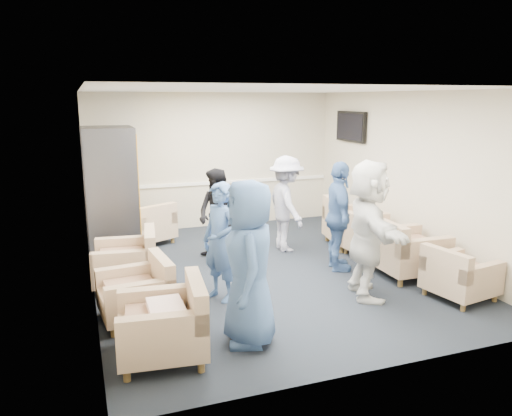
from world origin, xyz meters
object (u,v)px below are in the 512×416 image
object	(u,v)px
person_front_right	(368,230)
armchair_left_near	(168,326)
person_front_left	(249,263)
armchair_left_far	(130,263)
armchair_corner	(149,227)
armchair_right_midnear	(405,252)
person_mid_left	(220,242)
person_back_right	(286,204)
armchair_left_mid	(140,294)
person_back_left	(218,215)
vending_machine	(111,190)
armchair_right_far	(351,226)
person_mid_right	(339,217)
armchair_right_near	(458,277)
armchair_right_midfar	(371,238)

from	to	relation	value
person_front_right	armchair_left_near	bearing A→B (deg)	121.25
person_front_right	person_front_left	bearing A→B (deg)	126.45
armchair_left_far	armchair_corner	distance (m)	2.09
armchair_right_midnear	person_mid_left	distance (m)	2.83
person_back_right	armchair_left_near	bearing A→B (deg)	139.56
armchair_left_mid	person_back_left	distance (m)	2.42
armchair_left_mid	vending_machine	bearing A→B (deg)	175.84
armchair_left_mid	armchair_right_far	bearing A→B (deg)	109.11
armchair_left_near	armchair_left_far	xyz separation A→B (m)	(-0.15, 2.17, -0.01)
person_front_left	person_mid_right	distance (m)	2.68
armchair_right_near	person_front_left	world-z (taller)	person_front_left
armchair_right_midnear	person_front_left	distance (m)	3.11
person_back_left	armchair_right_midnear	bearing A→B (deg)	23.15
person_front_left	armchair_right_midfar	bearing A→B (deg)	140.27
armchair_right_near	armchair_right_far	world-z (taller)	armchair_right_far
armchair_left_near	person_back_right	world-z (taller)	person_back_right
person_mid_left	person_mid_right	size ratio (longest dim) A/B	0.93
armchair_right_midfar	vending_machine	size ratio (longest dim) A/B	0.41
armchair_left_near	armchair_right_midfar	distance (m)	4.33
armchair_right_midnear	armchair_corner	bearing A→B (deg)	49.35
armchair_left_far	vending_machine	distance (m)	1.97
armchair_left_near	armchair_left_mid	size ratio (longest dim) A/B	1.09
armchair_left_far	armchair_right_midnear	size ratio (longest dim) A/B	1.03
armchair_left_near	person_back_right	xyz separation A→B (m)	(2.57, 2.99, 0.48)
person_back_left	armchair_right_far	bearing A→B (deg)	57.05
armchair_corner	person_back_left	xyz separation A→B (m)	(0.94, -1.31, 0.43)
person_front_left	person_mid_left	distance (m)	1.25
armchair_right_midfar	armchair_corner	distance (m)	3.93
armchair_corner	person_front_left	distance (m)	4.21
armchair_right_midfar	person_mid_right	xyz separation A→B (m)	(-0.83, -0.35, 0.52)
armchair_left_near	person_back_left	distance (m)	3.20
person_front_left	vending_machine	bearing A→B (deg)	-150.11
armchair_right_midnear	person_front_left	bearing A→B (deg)	113.53
armchair_right_midfar	vending_machine	xyz separation A→B (m)	(-3.99, 1.84, 0.74)
armchair_right_midnear	armchair_right_midfar	distance (m)	0.94
vending_machine	person_front_left	bearing A→B (deg)	-74.01
person_front_left	person_mid_left	world-z (taller)	person_front_left
armchair_right_near	armchair_corner	size ratio (longest dim) A/B	0.81
person_mid_left	person_back_left	world-z (taller)	person_mid_left
armchair_left_mid	armchair_left_far	bearing A→B (deg)	174.04
person_front_left	person_back_left	size ratio (longest dim) A/B	1.19
person_mid_left	person_back_right	size ratio (longest dim) A/B	0.95
armchair_right_midfar	armchair_left_mid	bearing A→B (deg)	101.20
armchair_corner	person_front_left	xyz separation A→B (m)	(0.50, -4.14, 0.57)
person_front_left	person_mid_right	world-z (taller)	person_front_left
person_mid_left	person_back_left	bearing A→B (deg)	137.44
armchair_right_midfar	person_front_right	size ratio (longest dim) A/B	0.47
person_front_left	person_mid_right	xyz separation A→B (m)	(2.03, 1.75, -0.05)
person_mid_right	person_back_right	bearing A→B (deg)	33.35
armchair_left_near	armchair_right_midfar	xyz separation A→B (m)	(3.75, 2.16, -0.02)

